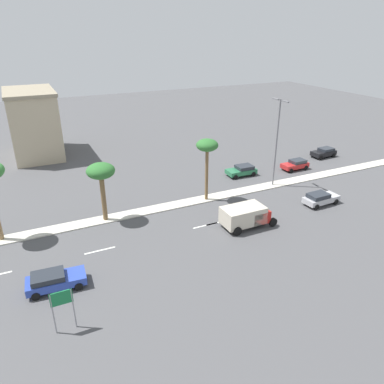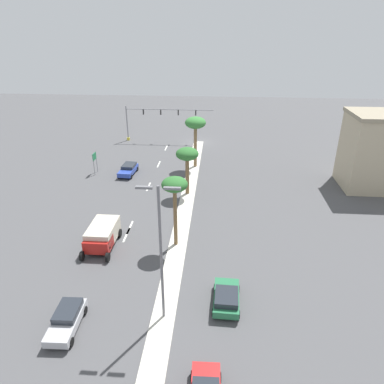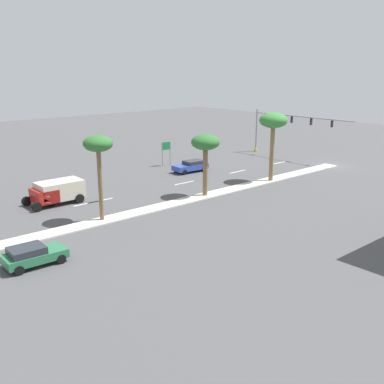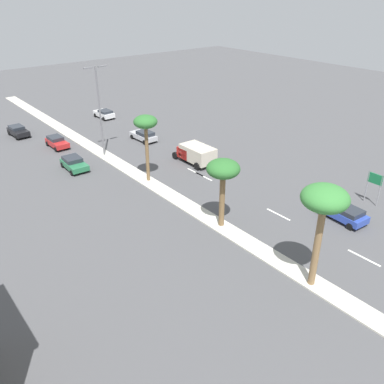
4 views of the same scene
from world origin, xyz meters
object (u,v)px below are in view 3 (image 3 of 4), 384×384
palm_tree_near (205,145)px  sedan_blue_inboard (191,166)px  palm_tree_mid (98,147)px  box_truck (56,192)px  traffic_signal_gantry (281,126)px  sedan_green_left (33,255)px  directional_road_sign (166,149)px  palm_tree_front (273,123)px

palm_tree_near → sedan_blue_inboard: size_ratio=1.37×
sedan_blue_inboard → palm_tree_mid: bearing=117.1°
palm_tree_near → sedan_blue_inboard: bearing=-33.4°
sedan_blue_inboard → box_truck: (-1.99, 18.90, 0.47)m
traffic_signal_gantry → sedan_green_left: 45.51m
directional_road_sign → palm_tree_near: (-14.30, 6.08, 3.03)m
palm_tree_front → palm_tree_mid: bearing=88.8°
sedan_green_left → traffic_signal_gantry: bearing=-72.3°
sedan_blue_inboard → directional_road_sign: bearing=1.4°
directional_road_sign → palm_tree_mid: size_ratio=0.44×
traffic_signal_gantry → sedan_blue_inboard: (0.44, 16.97, -3.62)m
palm_tree_front → traffic_signal_gantry: bearing=-54.8°
traffic_signal_gantry → palm_tree_front: palm_tree_front is taller
palm_tree_near → sedan_blue_inboard: (9.39, -6.20, -4.57)m
palm_tree_front → palm_tree_near: palm_tree_front is taller
directional_road_sign → palm_tree_near: 15.83m
palm_tree_front → box_truck: (7.76, 22.67, -5.49)m
sedan_blue_inboard → sedan_green_left: 29.86m
palm_tree_front → sedan_green_left: (-4.52, 30.00, -5.98)m
palm_tree_mid → sedan_blue_inboard: size_ratio=1.60×
palm_tree_mid → sedan_blue_inboard: (9.28, -18.13, -5.64)m
directional_road_sign → palm_tree_near: palm_tree_near is taller
palm_tree_mid → sedan_green_left: palm_tree_mid is taller
palm_tree_mid → palm_tree_front: bearing=-91.2°
traffic_signal_gantry → sedan_blue_inboard: 17.36m
box_truck → palm_tree_front: bearing=-108.9°
directional_road_sign → box_truck: size_ratio=0.58×
directional_road_sign → sedan_green_left: bearing=126.3°
palm_tree_mid → sedan_blue_inboard: palm_tree_mid is taller
sedan_blue_inboard → sedan_green_left: bearing=118.5°
directional_road_sign → traffic_signal_gantry: bearing=-107.4°
palm_tree_near → box_truck: (7.40, 12.70, -4.10)m
directional_road_sign → sedan_green_left: directional_road_sign is taller
palm_tree_near → palm_tree_mid: 11.98m
palm_tree_near → box_truck: palm_tree_near is taller
palm_tree_near → box_truck: 15.26m
sedan_blue_inboard → sedan_green_left: (-14.26, 26.23, -0.02)m
directional_road_sign → palm_tree_mid: (-14.20, 18.01, 4.10)m
traffic_signal_gantry → sedan_green_left: traffic_signal_gantry is taller
palm_tree_front → directional_road_sign: bearing=14.9°
sedan_green_left → box_truck: (12.27, -7.34, 0.49)m
sedan_green_left → box_truck: size_ratio=0.75×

